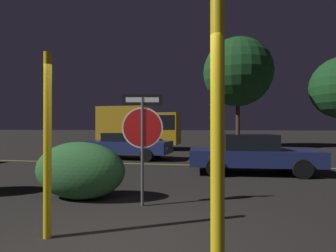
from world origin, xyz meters
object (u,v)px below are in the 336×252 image
at_px(tree_0, 238,72).
at_px(yellow_pole_right, 218,145).
at_px(yellow_pole_left, 48,145).
at_px(passing_car_2, 251,154).
at_px(hedge_bush_1, 80,170).
at_px(passing_car_1, 126,145).
at_px(delivery_truck, 140,126).
at_px(street_lamp, 218,76).
at_px(stop_sign, 142,128).

bearing_deg(tree_0, yellow_pole_right, -95.77).
bearing_deg(yellow_pole_left, passing_car_2, 58.51).
bearing_deg(yellow_pole_left, hedge_bush_1, 105.88).
xyz_separation_m(passing_car_1, delivery_truck, (-0.79, 5.42, 0.97)).
relative_size(yellow_pole_right, passing_car_1, 0.61).
relative_size(delivery_truck, street_lamp, 0.79).
bearing_deg(stop_sign, delivery_truck, 95.20).
distance_m(yellow_pole_left, delivery_truck, 14.93).
bearing_deg(delivery_truck, street_lamp, 91.44).
bearing_deg(stop_sign, passing_car_2, 46.69).
xyz_separation_m(delivery_truck, tree_0, (7.12, 3.81, 4.42)).
bearing_deg(passing_car_2, yellow_pole_left, -34.76).
bearing_deg(passing_car_2, stop_sign, -35.76).
bearing_deg(yellow_pole_right, delivery_truck, 108.46).
height_order(yellow_pole_right, passing_car_2, yellow_pole_right).
distance_m(hedge_bush_1, street_lamp, 13.77).
xyz_separation_m(yellow_pole_right, street_lamp, (0.29, 15.42, 3.63)).
distance_m(hedge_bush_1, tree_0, 18.07).
xyz_separation_m(yellow_pole_left, delivery_truck, (-2.77, 14.67, 0.31)).
relative_size(passing_car_2, delivery_truck, 0.77).
bearing_deg(tree_0, stop_sign, -101.48).
relative_size(yellow_pole_left, hedge_bush_1, 1.29).
bearing_deg(yellow_pole_left, tree_0, 76.76).
xyz_separation_m(hedge_bush_1, street_lamp, (3.25, 12.63, 4.42)).
bearing_deg(stop_sign, tree_0, 67.71).
distance_m(passing_car_1, delivery_truck, 5.56).
bearing_deg(hedge_bush_1, tree_0, 73.45).
xyz_separation_m(yellow_pole_right, tree_0, (1.95, 19.31, 4.64)).
bearing_deg(tree_0, delivery_truck, -151.85).
height_order(passing_car_1, tree_0, tree_0).
bearing_deg(street_lamp, tree_0, 66.88).
relative_size(passing_car_2, street_lamp, 0.61).
distance_m(yellow_pole_right, passing_car_1, 11.02).
height_order(yellow_pole_right, tree_0, tree_0).
bearing_deg(yellow_pole_right, passing_car_1, 113.48).
height_order(yellow_pole_right, hedge_bush_1, yellow_pole_right).
relative_size(hedge_bush_1, street_lamp, 0.28).
height_order(stop_sign, delivery_truck, delivery_truck).
xyz_separation_m(hedge_bush_1, passing_car_2, (4.23, 4.03, 0.04)).
bearing_deg(passing_car_2, passing_car_1, -123.29).
xyz_separation_m(passing_car_1, street_lamp, (4.67, 5.34, 4.38)).
bearing_deg(delivery_truck, stop_sign, 18.29).
bearing_deg(street_lamp, hedge_bush_1, -104.42).
relative_size(yellow_pole_right, street_lamp, 0.39).
height_order(passing_car_1, delivery_truck, delivery_truck).
relative_size(stop_sign, yellow_pole_right, 0.79).
bearing_deg(passing_car_1, delivery_truck, -166.41).
distance_m(stop_sign, hedge_bush_1, 1.79).
distance_m(stop_sign, yellow_pole_left, 1.97).
bearing_deg(delivery_truck, yellow_pole_right, 20.74).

